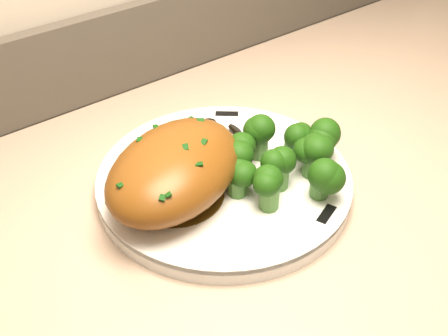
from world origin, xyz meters
TOP-DOWN VIEW (x-y plane):
  - plate at (0.27, 1.72)m, footprint 0.31×0.31m
  - rim_accent_0 at (0.35, 1.82)m, footprint 0.03×0.03m
  - rim_accent_1 at (0.15, 1.74)m, footprint 0.02×0.03m
  - rim_accent_2 at (0.31, 1.60)m, footprint 0.03×0.02m
  - gravy_pool at (0.21, 1.73)m, footprint 0.10×0.10m
  - chicken_breast at (0.22, 1.72)m, footprint 0.21×0.18m
  - mushroom_pile at (0.30, 1.79)m, footprint 0.08×0.06m
  - broccoli_florets at (0.32, 1.68)m, footprint 0.15×0.12m

SIDE VIEW (x-z plane):
  - plate at x=0.27m, z-range 0.80..0.82m
  - rim_accent_0 at x=0.35m, z-range 0.82..0.82m
  - rim_accent_1 at x=0.15m, z-range 0.82..0.82m
  - rim_accent_2 at x=0.31m, z-range 0.82..0.82m
  - gravy_pool at x=0.21m, z-range 0.82..0.82m
  - mushroom_pile at x=0.30m, z-range 0.81..0.84m
  - broccoli_florets at x=0.32m, z-range 0.82..0.87m
  - chicken_breast at x=0.22m, z-range 0.82..0.89m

